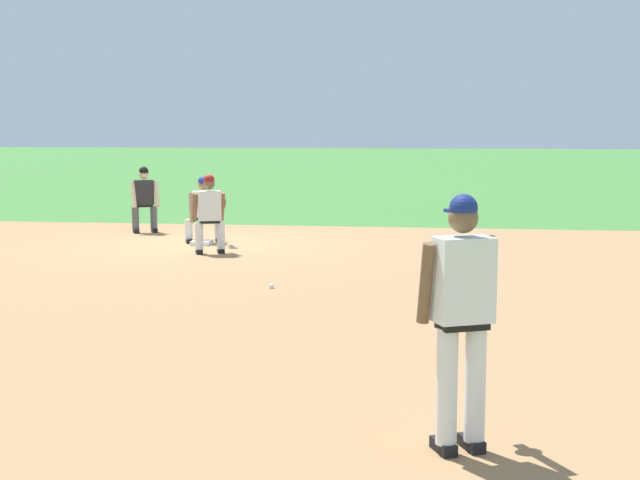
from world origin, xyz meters
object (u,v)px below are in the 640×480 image
first_base_bag (202,243)px  pitcher (462,307)px  baserunner (210,211)px  umpire (144,197)px  first_baseman (205,207)px  baseball (271,286)px

first_base_bag → pitcher: (-10.69, -4.86, 1.01)m
baserunner → umpire: bearing=37.1°
first_baseman → umpire: bearing=49.2°
first_base_bag → umpire: size_ratio=0.26×
pitcher → first_baseman: size_ratio=1.39×
baserunner → umpire: 3.77m
pitcher → umpire: 14.19m
baserunner → pitcher: bearing=-155.3°
pitcher → baserunner: bearing=24.7°
baseball → pitcher: pitcher is taller
first_baseman → umpire: size_ratio=0.92×
first_baseman → baseball: bearing=-154.5°
first_baseman → baserunner: 1.54m
first_base_bag → umpire: bearing=44.2°
pitcher → first_baseman: pitcher is taller
baseball → first_baseman: bearing=25.5°
first_base_bag → baserunner: baserunner is taller
baseball → first_baseman: first_baseman is taller
pitcher → baserunner: size_ratio=1.27×
pitcher → baseball: bearing=22.6°
pitcher → umpire: bearing=28.0°
first_base_bag → pitcher: size_ratio=0.20×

